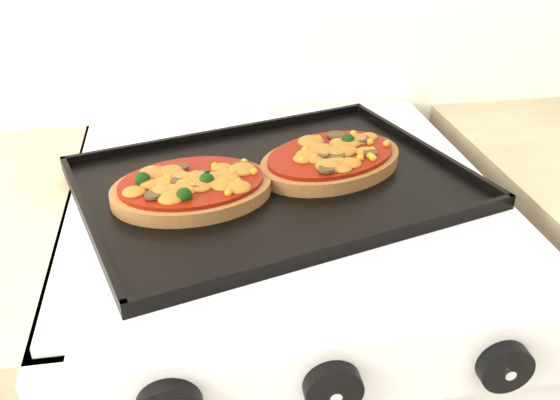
{
  "coord_description": "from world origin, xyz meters",
  "views": [
    {
      "loc": [
        -0.17,
        0.93,
        1.32
      ],
      "look_at": [
        -0.05,
        1.64,
        0.92
      ],
      "focal_mm": 40.0,
      "sensor_mm": 36.0,
      "label": 1
    }
  ],
  "objects": [
    {
      "name": "knob_center",
      "position": [
        -0.04,
        1.37,
        0.85
      ],
      "size": [
        0.06,
        0.02,
        0.06
      ],
      "primitive_type": "cylinder",
      "rotation": [
        1.57,
        0.0,
        0.0
      ],
      "color": "black",
      "rests_on": "control_panel"
    },
    {
      "name": "pizza_right",
      "position": [
        0.04,
        1.72,
        0.94
      ],
      "size": [
        0.27,
        0.24,
        0.03
      ],
      "primitive_type": null,
      "rotation": [
        0.0,
        0.0,
        0.45
      ],
      "color": "olive",
      "rests_on": "baking_tray"
    },
    {
      "name": "control_panel",
      "position": [
        -0.04,
        1.39,
        0.85
      ],
      "size": [
        0.6,
        0.02,
        0.09
      ],
      "primitive_type": "cube",
      "color": "silver",
      "rests_on": "stove"
    },
    {
      "name": "knob_right",
      "position": [
        0.14,
        1.37,
        0.85
      ],
      "size": [
        0.06,
        0.02,
        0.06
      ],
      "primitive_type": "cylinder",
      "rotation": [
        1.57,
        0.0,
        0.0
      ],
      "color": "black",
      "rests_on": "control_panel"
    },
    {
      "name": "pizza_left",
      "position": [
        -0.17,
        1.67,
        0.94
      ],
      "size": [
        0.24,
        0.19,
        0.03
      ],
      "primitive_type": null,
      "rotation": [
        0.0,
        0.0,
        0.16
      ],
      "color": "olive",
      "rests_on": "baking_tray"
    },
    {
      "name": "baking_tray",
      "position": [
        -0.05,
        1.69,
        0.92
      ],
      "size": [
        0.6,
        0.51,
        0.02
      ],
      "primitive_type": "cube",
      "rotation": [
        0.0,
        0.0,
        0.29
      ],
      "color": "black",
      "rests_on": "stove"
    }
  ]
}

